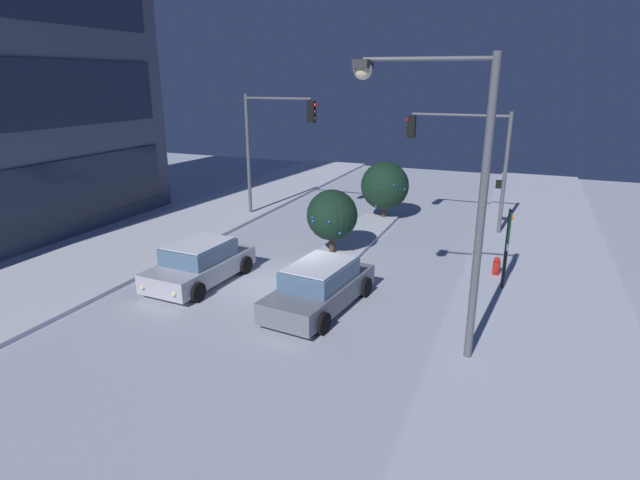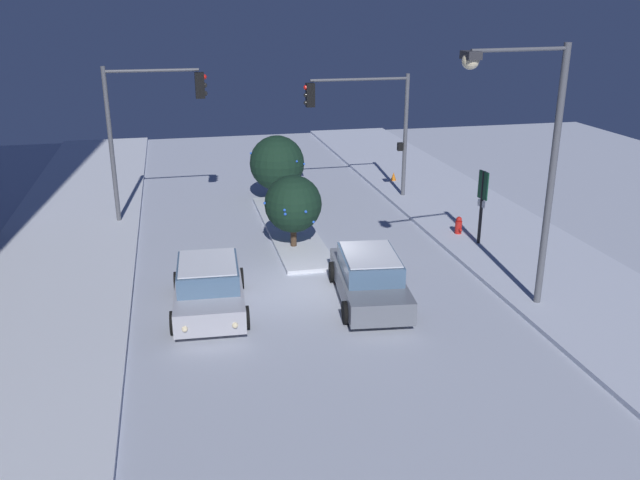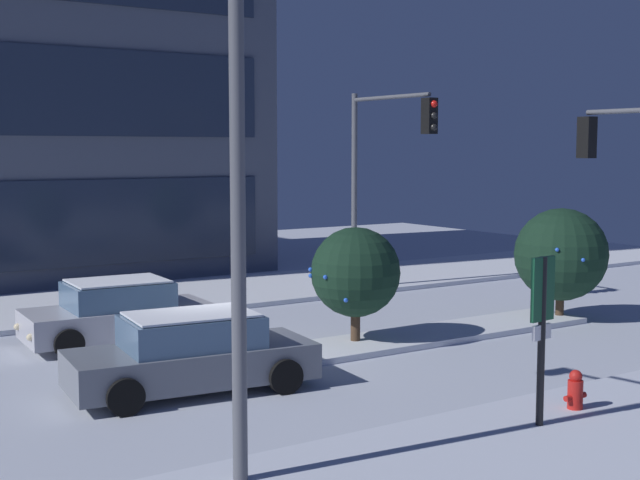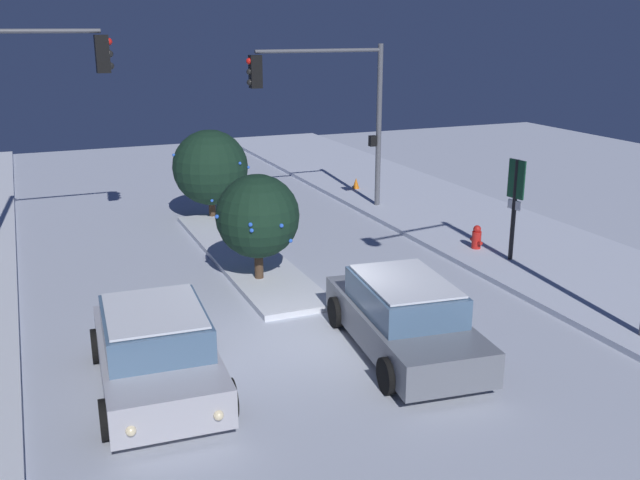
# 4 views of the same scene
# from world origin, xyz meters

# --- Properties ---
(ground) EXTENTS (52.00, 52.00, 0.00)m
(ground) POSITION_xyz_m (0.00, 0.00, 0.00)
(ground) COLOR silver
(curb_strip_far) EXTENTS (52.00, 5.20, 0.14)m
(curb_strip_far) POSITION_xyz_m (0.00, 8.07, 0.07)
(curb_strip_far) COLOR silver
(curb_strip_far) RESTS_ON ground
(median_strip) EXTENTS (9.00, 1.80, 0.14)m
(median_strip) POSITION_xyz_m (5.71, -0.36, 0.07)
(median_strip) COLOR silver
(median_strip) RESTS_ON ground
(car_near) EXTENTS (4.78, 2.42, 1.49)m
(car_near) POSITION_xyz_m (-1.19, -1.54, 0.71)
(car_near) COLOR slate
(car_near) RESTS_ON ground
(car_far) EXTENTS (4.45, 2.32, 1.49)m
(car_far) POSITION_xyz_m (-0.82, 3.21, 0.71)
(car_far) COLOR #B7B7C1
(car_far) RESTS_ON ground
(traffic_light_corner_far_right) EXTENTS (0.32, 3.95, 6.24)m
(traffic_light_corner_far_right) POSITION_xyz_m (8.15, 4.76, 4.32)
(traffic_light_corner_far_right) COLOR #565960
(traffic_light_corner_far_right) RESTS_ON ground
(street_lamp_arched) EXTENTS (0.78, 3.19, 7.53)m
(street_lamp_arched) POSITION_xyz_m (-2.85, -5.39, 4.94)
(street_lamp_arched) COLOR #565960
(street_lamp_arched) RESTS_ON ground
(fire_hydrant) EXTENTS (0.48, 0.26, 0.81)m
(fire_hydrant) POSITION_xyz_m (3.56, -6.53, 0.39)
(fire_hydrant) COLOR red
(fire_hydrant) RESTS_ON ground
(parking_info_sign) EXTENTS (0.55, 0.13, 2.85)m
(parking_info_sign) POSITION_xyz_m (2.39, -6.82, 1.82)
(parking_info_sign) COLOR black
(parking_info_sign) RESTS_ON ground
(decorated_tree_median) EXTENTS (2.09, 2.11, 2.76)m
(decorated_tree_median) POSITION_xyz_m (3.60, -0.12, 1.72)
(decorated_tree_median) COLOR #473323
(decorated_tree_median) RESTS_ON ground
(decorated_tree_left_of_median) EXTENTS (2.46, 2.44, 2.98)m
(decorated_tree_left_of_median) POSITION_xyz_m (9.94, -0.57, 1.76)
(decorated_tree_left_of_median) COLOR #473323
(decorated_tree_left_of_median) RESTS_ON ground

